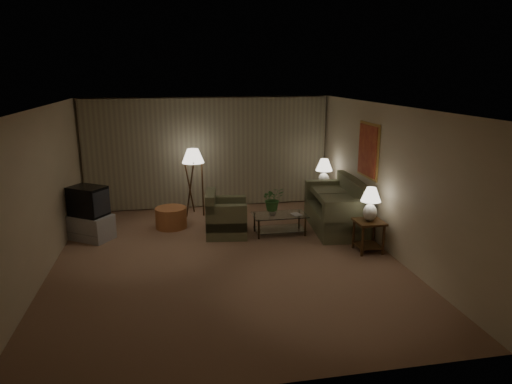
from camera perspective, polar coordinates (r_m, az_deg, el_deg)
ground at (r=8.31m, az=-3.72°, el=-8.33°), size 7.00×7.00×0.00m
room_shell at (r=9.28m, az=-4.91°, el=5.33°), size 6.04×7.02×2.72m
sofa at (r=9.86m, az=9.90°, el=-2.16°), size 2.10×1.32×0.85m
armchair at (r=9.39m, az=-3.69°, el=-3.24°), size 1.07×1.04×0.72m
side_table_near at (r=8.74m, az=13.91°, el=-4.71°), size 0.51×0.51×0.60m
side_table_far at (r=11.05m, az=8.38°, el=-0.46°), size 0.45×0.37×0.60m
table_lamp_near at (r=8.58m, az=14.14°, el=-1.13°), size 0.37×0.37×0.63m
table_lamp_far at (r=10.91m, az=8.49°, el=2.66°), size 0.40×0.40×0.69m
coffee_table at (r=9.46m, az=2.97°, el=-3.63°), size 1.11×0.60×0.41m
tv_cabinet at (r=9.76m, az=-19.98°, el=-4.12°), size 1.34×1.32×0.50m
crt_tv at (r=9.60m, az=-20.26°, el=-1.06°), size 1.13×1.12×0.58m
floor_lamp at (r=10.66m, az=-7.78°, el=1.39°), size 0.51×0.51×1.57m
ottoman at (r=10.01m, az=-10.57°, el=-3.16°), size 0.86×0.86×0.44m
vase at (r=9.36m, az=2.09°, el=-2.41°), size 0.20×0.20×0.16m
flowers at (r=9.27m, az=2.11°, el=-0.48°), size 0.49×0.44×0.49m
book at (r=9.38m, az=4.61°, el=-2.87°), size 0.22×0.27×0.02m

